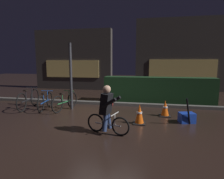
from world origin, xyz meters
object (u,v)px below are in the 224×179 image
at_px(street_post, 71,77).
at_px(cyclist, 107,109).
at_px(traffic_cone_far, 165,109).
at_px(blue_crate, 187,118).
at_px(parked_bike_left_mid, 45,101).
at_px(parked_bike_center_left, 65,102).
at_px(parked_bike_leftmost, 29,99).
at_px(closed_umbrella, 188,111).
at_px(traffic_cone_near, 139,114).

distance_m(street_post, cyclist, 3.00).
relative_size(traffic_cone_far, blue_crate, 1.24).
xyz_separation_m(parked_bike_left_mid, traffic_cone_far, (4.45, -0.07, -0.06)).
height_order(parked_bike_left_mid, blue_crate, parked_bike_left_mid).
relative_size(parked_bike_center_left, cyclist, 1.23).
xyz_separation_m(traffic_cone_far, blue_crate, (0.60, -0.58, -0.11)).
bearing_deg(parked_bike_left_mid, cyclist, -134.00).
xyz_separation_m(parked_bike_left_mid, blue_crate, (5.05, -0.66, -0.17)).
bearing_deg(traffic_cone_far, parked_bike_leftmost, 179.15).
height_order(parked_bike_leftmost, closed_umbrella, closed_umbrella).
bearing_deg(cyclist, parked_bike_leftmost, 164.71).
xyz_separation_m(parked_bike_leftmost, traffic_cone_near, (4.36, -1.06, -0.08)).
height_order(street_post, parked_bike_leftmost, street_post).
relative_size(parked_bike_left_mid, blue_crate, 3.40).
distance_m(street_post, parked_bike_leftmost, 1.92).
relative_size(parked_bike_left_mid, parked_bike_center_left, 0.98).
bearing_deg(closed_umbrella, blue_crate, -149.63).
bearing_deg(cyclist, street_post, 144.29).
relative_size(street_post, traffic_cone_far, 4.61).
relative_size(blue_crate, cyclist, 0.35).
distance_m(traffic_cone_near, blue_crate, 1.46).
xyz_separation_m(traffic_cone_near, blue_crate, (1.40, 0.40, -0.14)).
distance_m(parked_bike_leftmost, traffic_cone_near, 4.49).
height_order(parked_bike_leftmost, traffic_cone_far, parked_bike_leftmost).
distance_m(traffic_cone_near, traffic_cone_far, 1.27).
xyz_separation_m(street_post, parked_bike_left_mid, (-0.97, -0.24, -0.94)).
relative_size(parked_bike_leftmost, closed_umbrella, 2.05).
bearing_deg(street_post, blue_crate, -12.45).
bearing_deg(cyclist, parked_bike_center_left, 149.51).
distance_m(street_post, parked_bike_center_left, 0.97).
distance_m(traffic_cone_near, cyclist, 1.25).
height_order(traffic_cone_near, traffic_cone_far, traffic_cone_near).
height_order(blue_crate, closed_umbrella, closed_umbrella).
bearing_deg(street_post, closed_umbrella, -15.81).
xyz_separation_m(traffic_cone_near, traffic_cone_far, (0.80, 0.98, -0.02)).
xyz_separation_m(street_post, parked_bike_center_left, (-0.17, -0.21, -0.93)).
bearing_deg(street_post, parked_bike_center_left, -129.62).
height_order(street_post, traffic_cone_far, street_post).
height_order(parked_bike_left_mid, traffic_cone_near, parked_bike_left_mid).
relative_size(parked_bike_leftmost, traffic_cone_far, 3.20).
bearing_deg(street_post, parked_bike_left_mid, -166.08).
bearing_deg(parked_bike_left_mid, closed_umbrella, -109.65).
distance_m(parked_bike_leftmost, blue_crate, 5.80).
distance_m(parked_bike_leftmost, parked_bike_left_mid, 0.71).
bearing_deg(blue_crate, parked_bike_left_mid, 172.57).
bearing_deg(parked_bike_left_mid, parked_bike_center_left, -96.95).
xyz_separation_m(traffic_cone_near, cyclist, (-0.77, -0.93, 0.34)).
xyz_separation_m(parked_bike_leftmost, parked_bike_left_mid, (0.71, -0.00, -0.05)).
distance_m(street_post, traffic_cone_near, 3.13).
distance_m(parked_bike_left_mid, blue_crate, 5.10).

